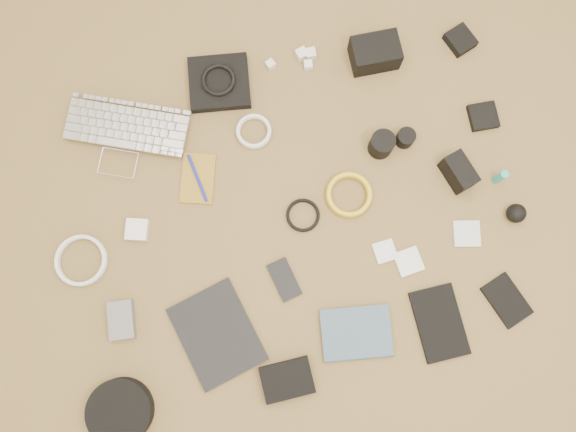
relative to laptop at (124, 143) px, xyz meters
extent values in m
cube|color=brown|center=(0.45, -0.34, -0.03)|extent=(4.00, 4.00, 0.04)
imported|color=#B3B3B7|center=(0.00, 0.00, 0.00)|extent=(0.45, 0.39, 0.03)
cube|color=black|center=(0.33, 0.13, 0.00)|extent=(0.21, 0.20, 0.03)
torus|color=black|center=(0.33, 0.13, 0.03)|extent=(0.11, 0.11, 0.01)
cube|color=silver|center=(0.50, 0.15, 0.00)|extent=(0.03, 0.03, 0.02)
cube|color=silver|center=(0.60, 0.16, 0.00)|extent=(0.04, 0.04, 0.03)
cube|color=silver|center=(0.63, 0.16, 0.00)|extent=(0.03, 0.03, 0.03)
cube|color=silver|center=(0.62, 0.12, 0.00)|extent=(0.03, 0.03, 0.02)
cube|color=black|center=(0.82, 0.10, 0.03)|extent=(0.15, 0.11, 0.09)
cube|color=black|center=(1.11, 0.10, 0.00)|extent=(0.10, 0.11, 0.03)
cube|color=olive|center=(0.20, -0.16, -0.01)|extent=(0.14, 0.18, 0.01)
cylinder|color=#141EA4|center=(0.20, -0.16, 0.00)|extent=(0.03, 0.16, 0.01)
torus|color=silver|center=(0.40, -0.05, -0.01)|extent=(0.14, 0.14, 0.01)
cylinder|color=black|center=(0.77, -0.19, 0.03)|extent=(0.08, 0.08, 0.08)
cylinder|color=black|center=(0.85, -0.18, 0.01)|extent=(0.07, 0.07, 0.05)
cube|color=black|center=(1.11, -0.16, 0.00)|extent=(0.09, 0.09, 0.02)
cube|color=silver|center=(-0.01, -0.28, 0.00)|extent=(0.08, 0.08, 0.03)
torus|color=silver|center=(-0.19, -0.33, -0.01)|extent=(0.19, 0.19, 0.01)
torus|color=black|center=(0.49, -0.34, -0.01)|extent=(0.13, 0.13, 0.01)
torus|color=gold|center=(0.64, -0.31, -0.01)|extent=(0.17, 0.17, 0.02)
cube|color=black|center=(0.97, -0.33, 0.03)|extent=(0.09, 0.12, 0.08)
cylinder|color=#1BB4A9|center=(1.09, -0.37, 0.03)|extent=(0.02, 0.02, 0.08)
cube|color=slate|center=(-0.10, -0.53, 0.00)|extent=(0.08, 0.12, 0.03)
cube|color=black|center=(0.16, -0.63, -0.01)|extent=(0.27, 0.31, 0.01)
cube|color=black|center=(0.39, -0.52, -0.01)|extent=(0.09, 0.13, 0.01)
cube|color=silver|center=(0.70, -0.51, -0.01)|extent=(0.07, 0.07, 0.01)
cube|color=silver|center=(0.77, -0.55, -0.01)|extent=(0.08, 0.08, 0.01)
cube|color=silver|center=(0.96, -0.51, -0.01)|extent=(0.09, 0.09, 0.01)
sphere|color=black|center=(1.11, -0.48, 0.01)|extent=(0.08, 0.08, 0.06)
cylinder|color=black|center=(-0.15, -0.78, 0.01)|extent=(0.19, 0.19, 0.05)
cube|color=black|center=(0.34, -0.80, 0.00)|extent=(0.15, 0.11, 0.04)
imported|color=#3D5367|center=(0.55, -0.80, 0.00)|extent=(0.22, 0.18, 0.02)
cube|color=black|center=(0.81, -0.75, -0.01)|extent=(0.13, 0.21, 0.02)
cube|color=black|center=(1.02, -0.73, -0.01)|extent=(0.14, 0.16, 0.01)
camera|label=1|loc=(0.38, -0.62, 1.67)|focal=35.00mm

